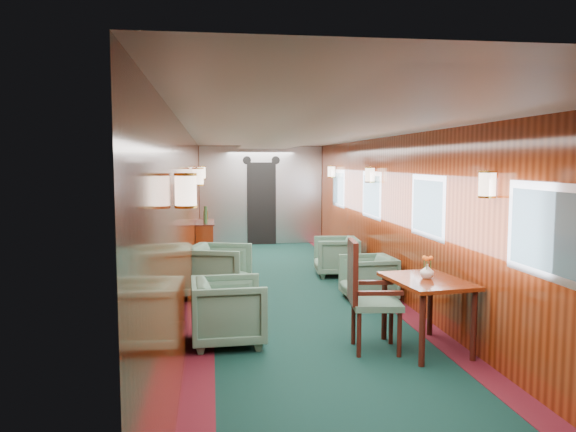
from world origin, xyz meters
The scene contains 12 objects.
room centered at (0.00, 0.00, 1.63)m, with size 12.00×12.10×2.40m.
bulkhead centered at (0.00, 5.91, 1.18)m, with size 2.98×0.17×2.39m.
windows_right centered at (1.49, 0.25, 1.45)m, with size 0.02×8.60×0.80m.
wall_sconces centered at (0.00, 0.57, 1.79)m, with size 2.97×7.97×0.25m.
dining_table centered at (1.06, -2.12, 0.65)m, with size 0.84×1.11×0.77m.
side_chair centered at (0.40, -2.06, 0.64)m, with size 0.59×0.61×1.19m.
credenza centered at (-1.34, 2.52, 0.47)m, with size 0.32×1.03×1.20m.
flower_vase centered at (1.06, -2.09, 0.85)m, with size 0.15×0.15×0.16m, color beige.
armchair_left_near centered at (-1.04, -1.64, 0.37)m, with size 0.78×0.81×0.73m, color #1C4234.
armchair_left_far centered at (-1.11, 0.58, 0.39)m, with size 0.84×0.86×0.79m, color #1C4234.
armchair_right_near centered at (1.04, 0.06, 0.33)m, with size 0.70×0.72×0.66m, color #1C4234.
armchair_right_far centered at (0.97, 1.89, 0.34)m, with size 0.73×0.76×0.69m, color #1C4234.
Camera 1 is at (-1.21, -7.74, 2.01)m, focal length 35.00 mm.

